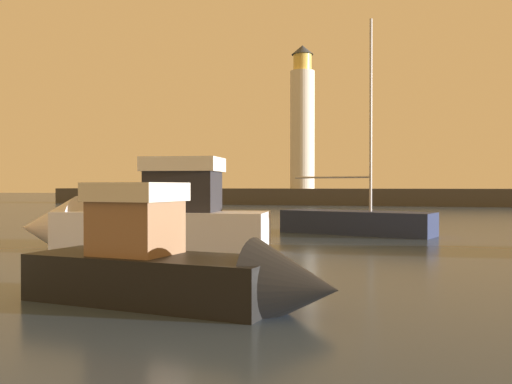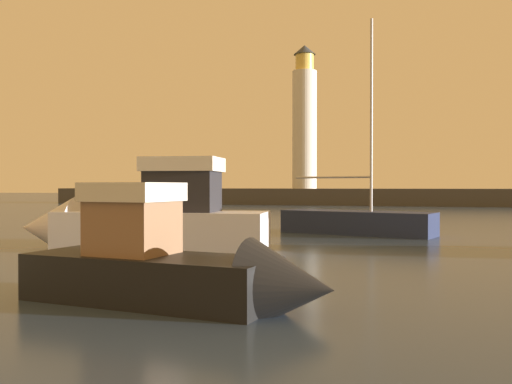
% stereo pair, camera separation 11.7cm
% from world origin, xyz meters
% --- Properties ---
extents(ground_plane, '(220.00, 220.00, 0.00)m').
position_xyz_m(ground_plane, '(0.00, 29.97, 0.00)').
color(ground_plane, '#2D3D51').
extents(breakwater, '(68.35, 4.75, 1.79)m').
position_xyz_m(breakwater, '(0.00, 59.95, 0.90)').
color(breakwater, '#423F3D').
rests_on(breakwater, ground_plane).
extents(lighthouse, '(2.70, 2.70, 15.96)m').
position_xyz_m(lighthouse, '(-4.50, 59.95, 9.35)').
color(lighthouse, silver).
rests_on(lighthouse, breakwater).
extents(motorboat_1, '(8.45, 2.92, 3.39)m').
position_xyz_m(motorboat_1, '(-2.63, 15.41, 0.94)').
color(motorboat_1, silver).
rests_on(motorboat_1, ground_plane).
extents(motorboat_4, '(5.95, 2.46, 2.48)m').
position_xyz_m(motorboat_4, '(1.97, 8.13, 0.65)').
color(motorboat_4, black).
rests_on(motorboat_4, ground_plane).
extents(sailboat_moored, '(6.87, 3.75, 9.26)m').
position_xyz_m(sailboat_moored, '(3.88, 23.40, 0.55)').
color(sailboat_moored, '#1E284C').
rests_on(sailboat_moored, ground_plane).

